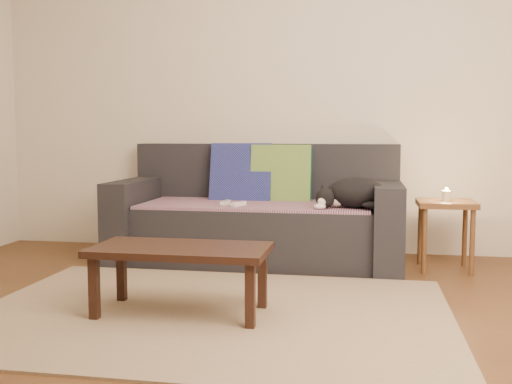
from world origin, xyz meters
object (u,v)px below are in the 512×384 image
cat (354,193)px  side_table (446,213)px  sofa (258,219)px  wii_remote_b (238,204)px  coffee_table (181,255)px  wii_remote_a (225,203)px

cat → side_table: (0.63, 0.15, -0.14)m
sofa → cat: (0.71, -0.25, 0.23)m
wii_remote_b → side_table: 1.45m
wii_remote_b → coffee_table: wii_remote_b is taller
cat → coffee_table: bearing=-108.5°
wii_remote_b → sofa: bearing=5.2°
sofa → wii_remote_a: 0.34m
cat → side_table: cat is taller
wii_remote_b → coffee_table: (-0.06, -1.17, -0.14)m
wii_remote_a → side_table: (1.54, 0.14, -0.05)m
wii_remote_a → sofa: bearing=-36.7°
coffee_table → sofa: bearing=84.1°
side_table → wii_remote_b: bearing=-172.5°
wii_remote_a → wii_remote_b: same height
cat → coffee_table: 1.50m
sofa → coffee_table: 1.47m
sofa → wii_remote_b: (-0.09, -0.29, 0.15)m
cat → wii_remote_b: size_ratio=3.52×
sofa → wii_remote_b: size_ratio=14.00×
cat → wii_remote_a: (-0.91, 0.01, -0.09)m
sofa → wii_remote_a: (-0.20, -0.24, 0.15)m
sofa → cat: bearing=-19.6°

